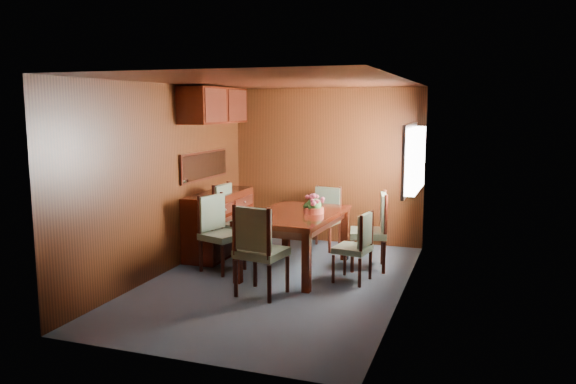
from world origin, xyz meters
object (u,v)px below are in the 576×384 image
at_px(chair_right_near, 358,243).
at_px(flower_centerpiece, 314,203).
at_px(dining_table, 295,221).
at_px(chair_left_near, 218,228).
at_px(chair_head, 258,246).
at_px(sideboard, 219,223).

height_order(chair_right_near, flower_centerpiece, flower_centerpiece).
relative_size(dining_table, chair_left_near, 1.70).
xyz_separation_m(dining_table, chair_right_near, (0.86, -0.21, -0.17)).
xyz_separation_m(chair_head, flower_centerpiece, (0.31, 1.14, 0.31)).
height_order(sideboard, chair_right_near, sideboard).
height_order(chair_left_near, flower_centerpiece, flower_centerpiece).
distance_m(dining_table, chair_left_near, 1.01).
bearing_deg(flower_centerpiece, dining_table, -169.50).
distance_m(chair_head, flower_centerpiece, 1.22).
bearing_deg(chair_head, chair_right_near, 52.54).
relative_size(sideboard, flower_centerpiece, 5.10).
xyz_separation_m(chair_left_near, chair_head, (0.89, -0.81, 0.03)).
height_order(sideboard, chair_left_near, chair_left_near).
bearing_deg(sideboard, flower_centerpiece, -14.91).
distance_m(chair_left_near, chair_right_near, 1.83).
distance_m(chair_right_near, flower_centerpiece, 0.79).
relative_size(dining_table, flower_centerpiece, 6.15).
distance_m(sideboard, chair_head, 1.98).
relative_size(chair_left_near, chair_right_near, 1.15).
xyz_separation_m(chair_left_near, flower_centerpiece, (1.19, 0.33, 0.34)).
relative_size(chair_left_near, flower_centerpiece, 3.62).
bearing_deg(chair_right_near, sideboard, 82.41).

